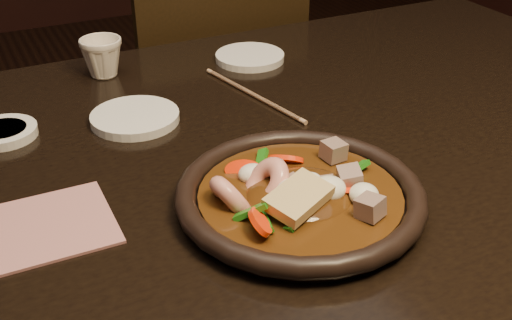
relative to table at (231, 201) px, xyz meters
name	(u,v)px	position (x,y,z in m)	size (l,w,h in m)	color
table	(231,201)	(0.00, 0.00, 0.00)	(1.60, 0.90, 0.75)	black
chair	(211,122)	(0.22, 0.62, -0.21)	(0.42, 0.42, 0.85)	black
plate	(300,197)	(0.02, -0.15, 0.09)	(0.30, 0.30, 0.03)	black
stirfry	(297,193)	(0.02, -0.15, 0.10)	(0.21, 0.20, 0.06)	#3D210B
soy_dish	(3,132)	(-0.27, 0.19, 0.08)	(0.10, 0.10, 0.01)	white
saucer_left	(135,118)	(-0.08, 0.15, 0.08)	(0.13, 0.13, 0.01)	white
saucer_right	(250,57)	(0.18, 0.30, 0.08)	(0.13, 0.13, 0.01)	white
tea_cup	(102,56)	(-0.08, 0.35, 0.11)	(0.07, 0.07, 0.07)	white
chopsticks	(253,95)	(0.11, 0.16, 0.08)	(0.06, 0.25, 0.01)	tan
napkin	(52,225)	(-0.25, -0.06, 0.08)	(0.14, 0.14, 0.00)	#B26F6D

